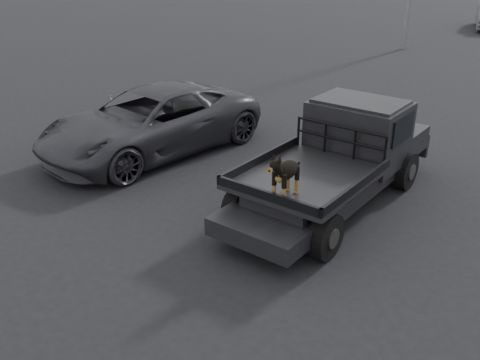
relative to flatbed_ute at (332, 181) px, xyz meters
The scene contains 6 objects.
ground 2.22m from the flatbed_ute, 99.32° to the right, with size 120.00×120.00×0.00m, color black.
flatbed_ute is the anchor object (origin of this frame).
ute_cab 1.31m from the flatbed_ute, 90.00° to the left, with size 1.72×1.30×0.88m, color black, non-canonical shape.
headache_rack 0.76m from the flatbed_ute, 90.00° to the left, with size 1.80×0.08×0.55m, color black, non-canonical shape.
dog 2.01m from the flatbed_ute, 85.49° to the right, with size 0.32×0.60×0.74m, color black, non-canonical shape.
parked_suv 4.60m from the flatbed_ute, behind, with size 2.44×5.30×1.47m, color #323137.
Camera 1 is at (4.47, -6.03, 4.60)m, focal length 40.00 mm.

